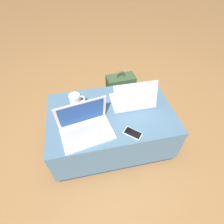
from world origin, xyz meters
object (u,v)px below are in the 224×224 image
Objects in this scene: laptop_far at (133,99)px; cell_phone at (133,133)px; backpack at (120,92)px; coffee_mug at (76,100)px; laptop_near at (85,126)px.

laptop_far is 2.45× the size of cell_phone.
cell_phone is at bearing 79.89° from backpack.
laptop_far is 0.48m from coffee_mug.
backpack is (0.42, 0.63, -0.26)m from laptop_near.
coffee_mug is at bearing 89.16° from laptop_near.
backpack is 0.63m from coffee_mug.
laptop_near is 0.47m from laptop_far.
laptop_far is at bearing -11.10° from coffee_mug.
laptop_far is at bearing -152.87° from cell_phone.
laptop_near reaches higher than cell_phone.
laptop_far reaches higher than coffee_mug.
coffee_mug reaches higher than cell_phone.
laptop_far is 0.33m from cell_phone.
laptop_near is 0.31m from coffee_mug.
cell_phone is at bearing -46.32° from coffee_mug.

